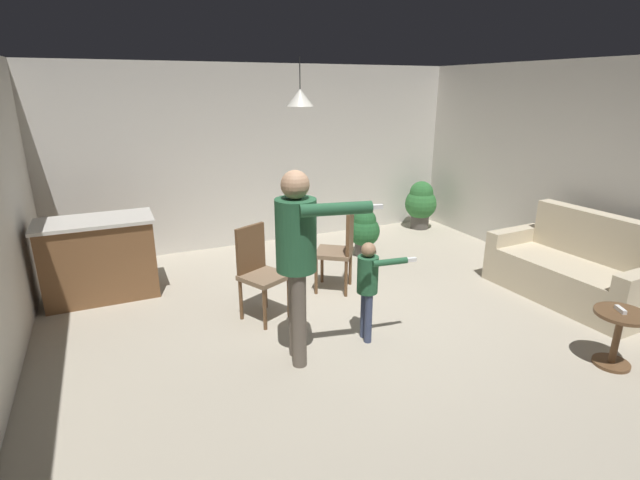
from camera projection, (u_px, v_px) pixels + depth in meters
The scene contains 14 objects.
ground at pixel (366, 327), 4.87m from camera, with size 7.68×7.68×0.00m, color #B2A893.
wall_back at pixel (265, 156), 7.22m from camera, with size 6.40×0.10×2.70m, color beige.
wall_right at pixel (598, 175), 5.71m from camera, with size 0.10×6.40×2.70m, color beige.
couch_floral at pixel (573, 270), 5.47m from camera, with size 0.93×1.84×1.00m.
kitchen_counter at pixel (100, 258), 5.44m from camera, with size 1.26×0.66×0.95m.
side_table_by_couch at pixel (618, 332), 4.11m from camera, with size 0.44×0.44×0.52m.
person_adult at pixel (298, 248), 3.97m from camera, with size 0.80×0.62×1.74m.
person_child at pixel (368, 281), 4.45m from camera, with size 0.52×0.34×1.00m.
dining_chair_by_counter at pixel (259, 269), 4.94m from camera, with size 0.56×0.56×1.00m.
dining_chair_near_wall at pixel (340, 247), 5.60m from camera, with size 0.59×0.59×1.00m.
potted_plant_corner at pixel (364, 230), 6.83m from camera, with size 0.46×0.46×0.70m.
potted_plant_by_wall at pixel (421, 203), 8.13m from camera, with size 0.54×0.54×0.83m.
spare_remote_on_table at pixel (620, 310), 4.06m from camera, with size 0.04×0.13×0.04m, color white.
ceiling_light_pendant at pixel (300, 97), 5.53m from camera, with size 0.32×0.32×0.55m.
Camera 1 is at (-2.23, -3.76, 2.38)m, focal length 26.36 mm.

